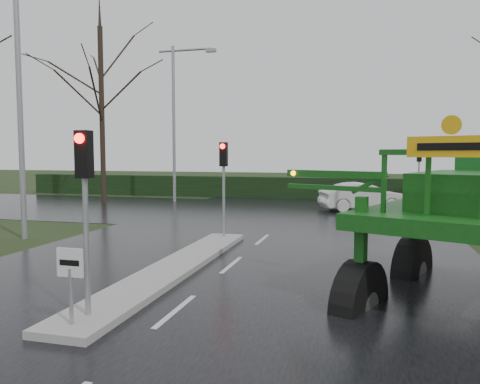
% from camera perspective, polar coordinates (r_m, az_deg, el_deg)
% --- Properties ---
extents(ground, '(140.00, 140.00, 0.00)m').
position_cam_1_polar(ground, '(9.59, -7.85, -14.28)').
color(ground, black).
rests_on(ground, ground).
extents(road_main, '(14.00, 80.00, 0.02)m').
position_cam_1_polar(road_main, '(18.95, 4.02, -4.79)').
color(road_main, black).
rests_on(road_main, ground).
extents(road_cross, '(80.00, 12.00, 0.02)m').
position_cam_1_polar(road_cross, '(24.80, 6.67, -2.58)').
color(road_cross, black).
rests_on(road_cross, ground).
extents(median_island, '(1.20, 10.00, 0.16)m').
position_cam_1_polar(median_island, '(12.71, -8.00, -9.15)').
color(median_island, gray).
rests_on(median_island, ground).
extents(hedge_row, '(44.00, 0.90, 1.50)m').
position_cam_1_polar(hedge_row, '(32.63, 8.73, 0.44)').
color(hedge_row, black).
rests_on(hedge_row, ground).
extents(keep_left_sign, '(0.50, 0.07, 1.35)m').
position_cam_1_polar(keep_left_sign, '(8.64, -19.98, -9.34)').
color(keep_left_sign, gray).
rests_on(keep_left_sign, ground).
extents(traffic_signal_near, '(0.26, 0.33, 3.52)m').
position_cam_1_polar(traffic_signal_near, '(8.82, -18.42, 1.06)').
color(traffic_signal_near, gray).
rests_on(traffic_signal_near, ground).
extents(traffic_signal_mid, '(0.26, 0.33, 3.52)m').
position_cam_1_polar(traffic_signal_mid, '(16.58, -2.02, 2.85)').
color(traffic_signal_mid, gray).
rests_on(traffic_signal_mid, ground).
extents(traffic_signal_far, '(0.26, 0.33, 3.52)m').
position_cam_1_polar(traffic_signal_far, '(28.52, 20.99, 3.29)').
color(traffic_signal_far, gray).
rests_on(traffic_signal_far, ground).
extents(street_light_left_near, '(3.85, 0.30, 10.00)m').
position_cam_1_polar(street_light_left_near, '(18.77, -24.65, 13.06)').
color(street_light_left_near, gray).
rests_on(street_light_left_near, ground).
extents(street_light_left_far, '(3.85, 0.30, 10.00)m').
position_cam_1_polar(street_light_left_far, '(30.83, -7.57, 9.96)').
color(street_light_left_far, gray).
rests_on(street_light_left_far, ground).
extents(tree_left_far, '(7.70, 7.70, 13.26)m').
position_cam_1_polar(tree_left_far, '(31.12, -16.55, 11.90)').
color(tree_left_far, black).
rests_on(tree_left_far, ground).
extents(crop_sprayer, '(7.86, 6.34, 4.72)m').
position_cam_1_polar(crop_sprayer, '(9.92, 15.13, -0.57)').
color(crop_sprayer, black).
rests_on(crop_sprayer, ground).
extents(white_sedan, '(4.90, 3.30, 1.53)m').
position_cam_1_polar(white_sedan, '(26.56, 14.69, -2.23)').
color(white_sedan, silver).
rests_on(white_sedan, ground).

